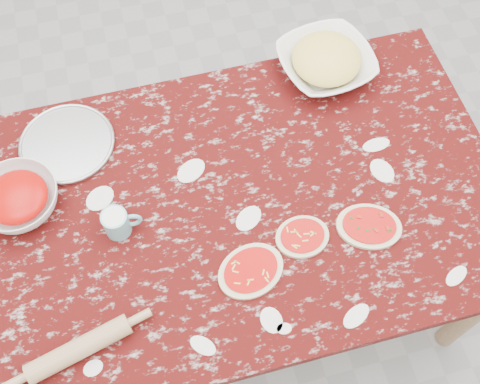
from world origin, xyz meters
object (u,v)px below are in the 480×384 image
object	(u,v)px
worktable	(240,212)
flour_mug	(117,223)
pizza_tray	(67,144)
sauce_bowl	(18,199)
rolling_pin	(79,349)
cheese_bowl	(326,63)

from	to	relation	value
worktable	flour_mug	xyz separation A→B (m)	(-0.36, -0.00, 0.13)
pizza_tray	worktable	bearing A→B (deg)	-34.59
pizza_tray	sauce_bowl	world-z (taller)	sauce_bowl
rolling_pin	sauce_bowl	bearing A→B (deg)	103.36
cheese_bowl	flour_mug	bearing A→B (deg)	-151.86
flour_mug	sauce_bowl	bearing A→B (deg)	150.42
pizza_tray	flour_mug	bearing A→B (deg)	-71.22
sauce_bowl	flour_mug	bearing A→B (deg)	-29.58
worktable	pizza_tray	distance (m)	0.58
pizza_tray	cheese_bowl	size ratio (longest dim) A/B	0.95
sauce_bowl	cheese_bowl	xyz separation A→B (m)	(1.04, 0.26, -0.00)
worktable	sauce_bowl	bearing A→B (deg)	166.76
pizza_tray	sauce_bowl	bearing A→B (deg)	-131.09
sauce_bowl	rolling_pin	distance (m)	0.49
cheese_bowl	rolling_pin	size ratio (longest dim) A/B	1.10
flour_mug	pizza_tray	bearing A→B (deg)	108.78
sauce_bowl	cheese_bowl	world-z (taller)	same
sauce_bowl	rolling_pin	size ratio (longest dim) A/B	0.87
worktable	pizza_tray	xyz separation A→B (m)	(-0.48, 0.33, 0.09)
pizza_tray	sauce_bowl	size ratio (longest dim) A/B	1.20
worktable	rolling_pin	size ratio (longest dim) A/B	5.72
pizza_tray	cheese_bowl	bearing A→B (deg)	5.06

